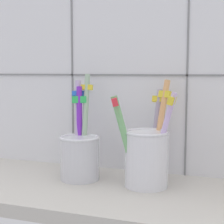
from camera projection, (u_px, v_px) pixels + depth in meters
The scene contains 4 objects.
counter_slab at pixel (106, 194), 56.63cm from camera, with size 64.00×22.00×2.00cm, color #BCB7AD.
tile_wall_back at pixel (128, 57), 65.47cm from camera, with size 64.00×2.20×45.00cm.
toothbrush_cup_left at pixel (80, 152), 60.99cm from camera, with size 6.70×8.55×17.58cm.
toothbrush_cup_right at pixel (147, 154), 57.00cm from camera, with size 9.87×10.47×16.69cm.
Camera 1 is at (18.84, -51.49, 20.11)cm, focal length 58.31 mm.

